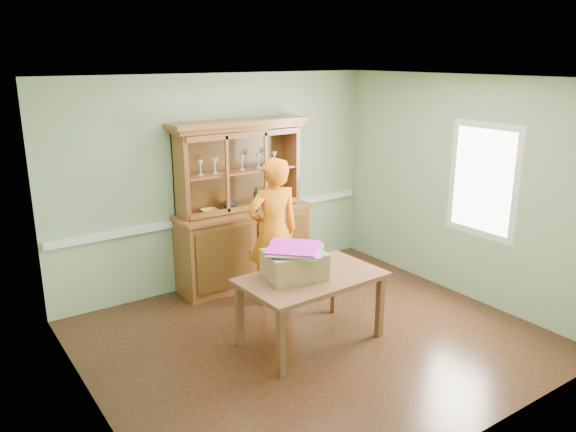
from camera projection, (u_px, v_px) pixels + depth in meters
floor at (313, 338)px, 5.99m from camera, size 4.50×4.50×0.00m
ceiling at (317, 78)px, 5.24m from camera, size 4.50×4.50×0.00m
wall_back at (221, 181)px, 7.20m from camera, size 4.50×0.00×4.50m
wall_left at (85, 262)px, 4.39m from camera, size 0.00×4.00×4.00m
wall_right at (462, 188)px, 6.84m from camera, size 0.00×4.00×4.00m
wall_front at (483, 281)px, 4.03m from camera, size 4.50×0.00×4.50m
chair_rail at (223, 215)px, 7.30m from camera, size 4.41×0.05×0.08m
framed_map at (75, 228)px, 4.58m from camera, size 0.03×0.60×0.46m
window_panel at (482, 180)px, 6.55m from camera, size 0.03×0.96×1.36m
china_hutch at (243, 228)px, 7.26m from camera, size 1.82×0.60×2.14m
dining_table at (311, 284)px, 5.78m from camera, size 1.50×0.94×0.73m
cardboard_box at (294, 264)px, 5.69m from camera, size 0.66×0.57×0.27m
kite_stack at (295, 249)px, 5.64m from camera, size 0.70×0.70×0.05m
person at (273, 232)px, 6.64m from camera, size 0.71×0.52×1.79m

